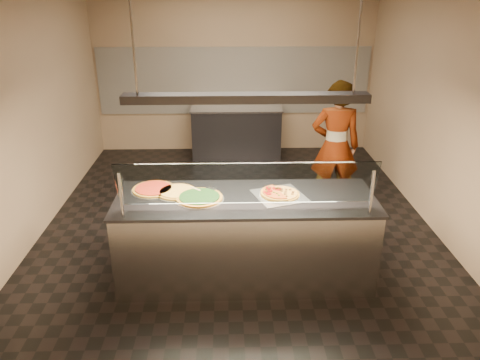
{
  "coord_description": "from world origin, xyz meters",
  "views": [
    {
      "loc": [
        -0.13,
        -5.52,
        2.94
      ],
      "look_at": [
        -0.0,
        -0.99,
        1.02
      ],
      "focal_mm": 35.0,
      "sensor_mm": 36.0,
      "label": 1
    }
  ],
  "objects_px": {
    "half_pizza_pepperoni": "(270,193)",
    "pizza_tomato": "(154,189)",
    "serving_counter": "(245,237)",
    "pizza_spinach": "(199,197)",
    "half_pizza_sausage": "(289,193)",
    "worker": "(335,147)",
    "perforated_tray": "(280,195)",
    "sneeze_guard": "(247,184)",
    "heat_lamp_housing": "(246,98)",
    "pizza_spatula": "(201,189)",
    "prep_table": "(236,132)",
    "pizza_cheese": "(177,192)"
  },
  "relations": [
    {
      "from": "serving_counter",
      "to": "pizza_cheese",
      "type": "relative_size",
      "value": 6.03
    },
    {
      "from": "half_pizza_pepperoni",
      "to": "prep_table",
      "type": "height_order",
      "value": "half_pizza_pepperoni"
    },
    {
      "from": "heat_lamp_housing",
      "to": "worker",
      "type": "bearing_deg",
      "value": 52.18
    },
    {
      "from": "pizza_spinach",
      "to": "pizza_cheese",
      "type": "bearing_deg",
      "value": 147.81
    },
    {
      "from": "perforated_tray",
      "to": "worker",
      "type": "xyz_separation_m",
      "value": [
        0.92,
        1.61,
        -0.04
      ]
    },
    {
      "from": "worker",
      "to": "half_pizza_sausage",
      "type": "bearing_deg",
      "value": 66.89
    },
    {
      "from": "prep_table",
      "to": "perforated_tray",
      "type": "bearing_deg",
      "value": -84.38
    },
    {
      "from": "half_pizza_pepperoni",
      "to": "serving_counter",
      "type": "bearing_deg",
      "value": -172.14
    },
    {
      "from": "serving_counter",
      "to": "pizza_spinach",
      "type": "height_order",
      "value": "pizza_spinach"
    },
    {
      "from": "prep_table",
      "to": "worker",
      "type": "bearing_deg",
      "value": -58.83
    },
    {
      "from": "pizza_spinach",
      "to": "pizza_cheese",
      "type": "xyz_separation_m",
      "value": [
        -0.24,
        0.15,
        -0.0
      ]
    },
    {
      "from": "pizza_cheese",
      "to": "perforated_tray",
      "type": "bearing_deg",
      "value": -5.21
    },
    {
      "from": "pizza_cheese",
      "to": "pizza_spatula",
      "type": "distance_m",
      "value": 0.25
    },
    {
      "from": "perforated_tray",
      "to": "heat_lamp_housing",
      "type": "bearing_deg",
      "value": -174.48
    },
    {
      "from": "pizza_spinach",
      "to": "heat_lamp_housing",
      "type": "xyz_separation_m",
      "value": [
        0.47,
        0.02,
        1.0
      ]
    },
    {
      "from": "serving_counter",
      "to": "pizza_spinach",
      "type": "relative_size",
      "value": 5.31
    },
    {
      "from": "pizza_spinach",
      "to": "pizza_tomato",
      "type": "height_order",
      "value": "pizza_spinach"
    },
    {
      "from": "serving_counter",
      "to": "half_pizza_pepperoni",
      "type": "bearing_deg",
      "value": 7.86
    },
    {
      "from": "half_pizza_sausage",
      "to": "worker",
      "type": "relative_size",
      "value": 0.24
    },
    {
      "from": "half_pizza_sausage",
      "to": "pizza_tomato",
      "type": "distance_m",
      "value": 1.42
    },
    {
      "from": "pizza_spinach",
      "to": "perforated_tray",
      "type": "bearing_deg",
      "value": 3.84
    },
    {
      "from": "half_pizza_sausage",
      "to": "heat_lamp_housing",
      "type": "distance_m",
      "value": 1.09
    },
    {
      "from": "pizza_spatula",
      "to": "heat_lamp_housing",
      "type": "distance_m",
      "value": 1.1
    },
    {
      "from": "pizza_spatula",
      "to": "worker",
      "type": "height_order",
      "value": "worker"
    },
    {
      "from": "pizza_spinach",
      "to": "pizza_tomato",
      "type": "distance_m",
      "value": 0.55
    },
    {
      "from": "pizza_cheese",
      "to": "sneeze_guard",
      "type": "bearing_deg",
      "value": -33.87
    },
    {
      "from": "perforated_tray",
      "to": "pizza_spatula",
      "type": "relative_size",
      "value": 2.1
    },
    {
      "from": "worker",
      "to": "pizza_spinach",
      "type": "bearing_deg",
      "value": 47.85
    },
    {
      "from": "serving_counter",
      "to": "prep_table",
      "type": "xyz_separation_m",
      "value": [
        -0.02,
        3.78,
        0.0
      ]
    },
    {
      "from": "sneeze_guard",
      "to": "half_pizza_sausage",
      "type": "distance_m",
      "value": 0.64
    },
    {
      "from": "heat_lamp_housing",
      "to": "perforated_tray",
      "type": "bearing_deg",
      "value": 5.52
    },
    {
      "from": "serving_counter",
      "to": "half_pizza_pepperoni",
      "type": "distance_m",
      "value": 0.56
    },
    {
      "from": "half_pizza_pepperoni",
      "to": "perforated_tray",
      "type": "bearing_deg",
      "value": -0.84
    },
    {
      "from": "pizza_cheese",
      "to": "pizza_tomato",
      "type": "xyz_separation_m",
      "value": [
        -0.25,
        0.08,
        0.0
      ]
    },
    {
      "from": "pizza_tomato",
      "to": "worker",
      "type": "bearing_deg",
      "value": 32.65
    },
    {
      "from": "pizza_spinach",
      "to": "pizza_spatula",
      "type": "distance_m",
      "value": 0.18
    },
    {
      "from": "pizza_spinach",
      "to": "worker",
      "type": "height_order",
      "value": "worker"
    },
    {
      "from": "pizza_spinach",
      "to": "prep_table",
      "type": "bearing_deg",
      "value": 83.29
    },
    {
      "from": "perforated_tray",
      "to": "pizza_spinach",
      "type": "distance_m",
      "value": 0.82
    },
    {
      "from": "half_pizza_pepperoni",
      "to": "pizza_tomato",
      "type": "bearing_deg",
      "value": 171.71
    },
    {
      "from": "prep_table",
      "to": "heat_lamp_housing",
      "type": "height_order",
      "value": "heat_lamp_housing"
    },
    {
      "from": "perforated_tray",
      "to": "pizza_spatula",
      "type": "height_order",
      "value": "pizza_spatula"
    },
    {
      "from": "pizza_tomato",
      "to": "half_pizza_sausage",
      "type": "bearing_deg",
      "value": -7.29
    },
    {
      "from": "half_pizza_pepperoni",
      "to": "half_pizza_sausage",
      "type": "height_order",
      "value": "half_pizza_pepperoni"
    },
    {
      "from": "pizza_spinach",
      "to": "worker",
      "type": "relative_size",
      "value": 0.28
    },
    {
      "from": "serving_counter",
      "to": "heat_lamp_housing",
      "type": "xyz_separation_m",
      "value": [
        0.0,
        0.0,
        1.48
      ]
    },
    {
      "from": "pizza_tomato",
      "to": "pizza_spatula",
      "type": "xyz_separation_m",
      "value": [
        0.51,
        -0.05,
        0.01
      ]
    },
    {
      "from": "perforated_tray",
      "to": "worker",
      "type": "relative_size",
      "value": 0.33
    },
    {
      "from": "pizza_tomato",
      "to": "pizza_spinach",
      "type": "bearing_deg",
      "value": -25.32
    },
    {
      "from": "sneeze_guard",
      "to": "worker",
      "type": "relative_size",
      "value": 1.33
    }
  ]
}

